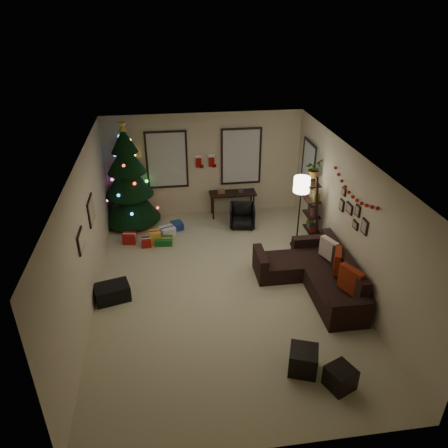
{
  "coord_description": "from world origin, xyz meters",
  "views": [
    {
      "loc": [
        -0.97,
        -6.93,
        5.21
      ],
      "look_at": [
        0.1,
        0.6,
        1.15
      ],
      "focal_mm": 34.39,
      "sensor_mm": 36.0,
      "label": 1
    }
  ],
  "objects_px": {
    "desk_chair": "(242,216)",
    "bookshelf": "(313,210)",
    "christmas_tree": "(128,182)",
    "sofa": "(317,275)",
    "desk": "(233,195)"
  },
  "relations": [
    {
      "from": "desk_chair",
      "to": "bookshelf",
      "type": "relative_size",
      "value": 0.34
    },
    {
      "from": "christmas_tree",
      "to": "desk",
      "type": "height_order",
      "value": "christmas_tree"
    },
    {
      "from": "sofa",
      "to": "christmas_tree",
      "type": "bearing_deg",
      "value": 138.92
    },
    {
      "from": "bookshelf",
      "to": "desk_chair",
      "type": "bearing_deg",
      "value": 145.19
    },
    {
      "from": "bookshelf",
      "to": "christmas_tree",
      "type": "bearing_deg",
      "value": 159.33
    },
    {
      "from": "sofa",
      "to": "desk_chair",
      "type": "distance_m",
      "value": 2.92
    },
    {
      "from": "christmas_tree",
      "to": "desk_chair",
      "type": "height_order",
      "value": "christmas_tree"
    },
    {
      "from": "sofa",
      "to": "desk_chair",
      "type": "relative_size",
      "value": 4.16
    },
    {
      "from": "christmas_tree",
      "to": "sofa",
      "type": "xyz_separation_m",
      "value": [
        3.8,
        -3.32,
        -0.86
      ]
    },
    {
      "from": "christmas_tree",
      "to": "desk_chair",
      "type": "xyz_separation_m",
      "value": [
        2.78,
        -0.59,
        -0.83
      ]
    },
    {
      "from": "desk",
      "to": "desk_chair",
      "type": "relative_size",
      "value": 2.06
    },
    {
      "from": "christmas_tree",
      "to": "desk_chair",
      "type": "distance_m",
      "value": 2.96
    },
    {
      "from": "sofa",
      "to": "bookshelf",
      "type": "distance_m",
      "value": 1.87
    },
    {
      "from": "christmas_tree",
      "to": "desk_chair",
      "type": "bearing_deg",
      "value": -11.92
    },
    {
      "from": "sofa",
      "to": "desk",
      "type": "height_order",
      "value": "sofa"
    }
  ]
}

